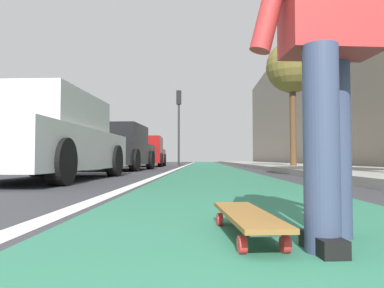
% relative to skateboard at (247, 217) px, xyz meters
% --- Properties ---
extents(ground_plane, '(80.00, 80.00, 0.00)m').
position_rel_skateboard_xyz_m(ground_plane, '(8.93, -0.09, -0.09)').
color(ground_plane, '#38383D').
extents(bike_lane_paint, '(56.00, 2.20, 0.00)m').
position_rel_skateboard_xyz_m(bike_lane_paint, '(22.93, -0.09, -0.09)').
color(bike_lane_paint, '#2D7256').
rests_on(bike_lane_paint, ground).
extents(lane_stripe_white, '(52.00, 0.16, 0.01)m').
position_rel_skateboard_xyz_m(lane_stripe_white, '(18.93, 1.16, -0.09)').
color(lane_stripe_white, silver).
rests_on(lane_stripe_white, ground).
extents(sidewalk_curb, '(52.00, 3.20, 0.13)m').
position_rel_skateboard_xyz_m(sidewalk_curb, '(16.93, -3.48, -0.03)').
color(sidewalk_curb, '#9E9B93').
rests_on(sidewalk_curb, ground).
extents(building_facade, '(40.00, 1.20, 8.46)m').
position_rel_skateboard_xyz_m(building_facade, '(20.93, -6.26, 4.14)').
color(building_facade, gray).
rests_on(building_facade, ground).
extents(skateboard, '(0.86, 0.28, 0.11)m').
position_rel_skateboard_xyz_m(skateboard, '(0.00, 0.00, 0.00)').
color(skateboard, red).
rests_on(skateboard, ground).
extents(skater_person, '(0.48, 0.72, 1.64)m').
position_rel_skateboard_xyz_m(skater_person, '(-0.15, -0.35, 0.84)').
color(skater_person, '#384260').
rests_on(skater_person, ground).
extents(parked_car_near, '(4.51, 1.97, 1.49)m').
position_rel_skateboard_xyz_m(parked_car_near, '(4.60, 2.94, 0.63)').
color(parked_car_near, silver).
rests_on(parked_car_near, ground).
extents(parked_car_mid, '(4.11, 2.02, 1.50)m').
position_rel_skateboard_xyz_m(parked_car_mid, '(10.38, 2.99, 0.63)').
color(parked_car_mid, black).
rests_on(parked_car_mid, ground).
extents(parked_car_far, '(4.26, 2.15, 1.49)m').
position_rel_skateboard_xyz_m(parked_car_far, '(16.69, 3.12, 0.63)').
color(parked_car_far, maroon).
rests_on(parked_car_far, ground).
extents(traffic_light, '(0.33, 0.28, 4.34)m').
position_rel_skateboard_xyz_m(traffic_light, '(19.39, 1.56, 2.90)').
color(traffic_light, '#2D2D2D').
rests_on(traffic_light, ground).
extents(street_tree_mid, '(1.90, 1.90, 4.69)m').
position_rel_skateboard_xyz_m(street_tree_mid, '(11.60, -3.08, 3.59)').
color(street_tree_mid, brown).
rests_on(street_tree_mid, ground).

